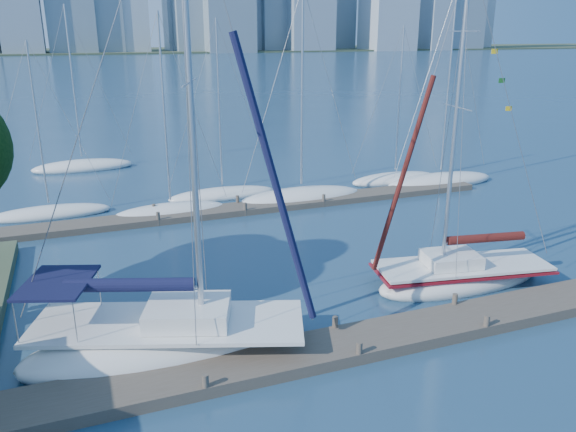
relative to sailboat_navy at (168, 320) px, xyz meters
name	(u,v)px	position (x,y,z in m)	size (l,w,h in m)	color
ground	(346,350)	(5.56, -2.03, -1.16)	(700.00, 700.00, 0.00)	navy
near_dock	(346,345)	(5.56, -2.03, -0.96)	(26.00, 2.00, 0.40)	#4E4539
far_dock	(257,207)	(7.56, 13.97, -0.98)	(30.00, 1.80, 0.36)	#4E4539
far_shore	(82,52)	(5.56, 317.97, -1.16)	(800.00, 100.00, 1.50)	#38472D
sailboat_navy	(168,320)	(0.00, 0.00, 0.00)	(10.06, 6.12, 15.79)	white
sailboat_maroon	(462,260)	(12.42, 0.95, -0.06)	(8.16, 3.87, 13.40)	white
bg_boat_0	(50,213)	(-4.09, 17.05, -0.95)	(6.89, 2.56, 10.10)	white
bg_boat_1	(171,211)	(2.53, 14.84, -0.92)	(6.74, 2.51, 11.59)	white
bg_boat_2	(223,194)	(6.26, 17.31, -0.94)	(7.12, 2.37, 11.31)	white
bg_boat_3	(301,197)	(10.74, 14.79, -0.88)	(8.28, 3.35, 13.15)	white
bg_boat_4	(395,179)	(18.74, 16.79, -0.93)	(6.81, 2.40, 10.93)	white
bg_boat_5	(440,181)	(21.39, 15.09, -0.89)	(8.53, 3.43, 13.47)	white
bg_boat_6	(83,166)	(-1.96, 28.71, -0.89)	(7.50, 2.45, 12.47)	white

